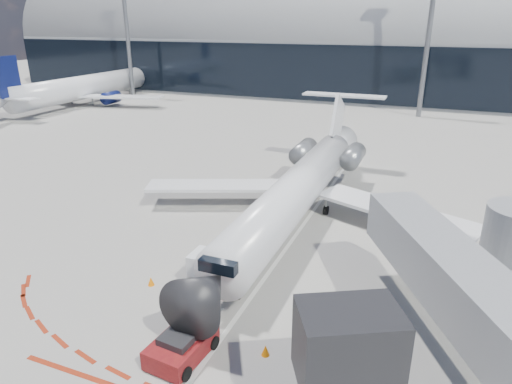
% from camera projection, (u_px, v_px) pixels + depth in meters
% --- Properties ---
extents(ground, '(260.00, 260.00, 0.00)m').
position_uv_depth(ground, '(277.00, 262.00, 26.69)').
color(ground, gray).
rests_on(ground, ground).
extents(apron_centerline, '(0.25, 40.00, 0.01)m').
position_uv_depth(apron_centerline, '(287.00, 247.00, 28.42)').
color(apron_centerline, silver).
rests_on(apron_centerline, ground).
extents(terminal_building, '(150.00, 24.15, 24.00)m').
position_uv_depth(terminal_building, '(401.00, 48.00, 80.05)').
color(terminal_building, gray).
rests_on(terminal_building, ground).
extents(jet_bridge, '(10.03, 15.20, 4.90)m').
position_uv_depth(jet_bridge, '(469.00, 275.00, 19.60)').
color(jet_bridge, gray).
rests_on(jet_bridge, ground).
extents(light_mast_west, '(0.70, 0.70, 25.00)m').
position_uv_depth(light_mast_west, '(126.00, 24.00, 79.59)').
color(light_mast_west, slate).
rests_on(light_mast_west, ground).
extents(light_mast_centre, '(0.70, 0.70, 25.00)m').
position_uv_depth(light_mast_centre, '(430.00, 26.00, 62.17)').
color(light_mast_centre, slate).
rests_on(light_mast_centre, ground).
extents(regional_jet, '(23.98, 29.58, 7.41)m').
position_uv_depth(regional_jet, '(301.00, 186.00, 31.62)').
color(regional_jet, silver).
rests_on(regional_jet, ground).
extents(pushback_tug, '(2.28, 4.84, 1.24)m').
position_uv_depth(pushback_tug, '(182.00, 346.00, 18.97)').
color(pushback_tug, '#5B0D12').
rests_on(pushback_tug, ground).
extents(uld_container, '(2.03, 1.73, 1.91)m').
position_uv_depth(uld_container, '(207.00, 270.00, 23.97)').
color(uld_container, black).
rests_on(uld_container, ground).
extents(safety_cone_left, '(0.35, 0.35, 0.48)m').
position_uv_depth(safety_cone_left, '(151.00, 281.00, 24.24)').
color(safety_cone_left, orange).
rests_on(safety_cone_left, ground).
extents(safety_cone_right, '(0.36, 0.36, 0.50)m').
position_uv_depth(safety_cone_right, '(265.00, 350.00, 19.17)').
color(safety_cone_right, orange).
rests_on(safety_cone_right, ground).
extents(bg_airliner_0, '(33.62, 35.60, 10.88)m').
position_uv_depth(bg_airliner_0, '(82.00, 71.00, 74.72)').
color(bg_airliner_0, silver).
rests_on(bg_airliner_0, ground).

